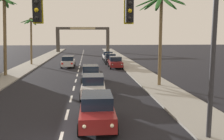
# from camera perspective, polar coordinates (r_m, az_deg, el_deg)

# --- Properties ---
(sidewalk_right) EXTENTS (3.20, 110.00, 0.14)m
(sidewalk_right) POSITION_cam_1_polar(r_m,az_deg,el_deg) (31.29, 6.50, -0.69)
(sidewalk_right) COLOR gray
(sidewalk_right) RESTS_ON ground
(sidewalk_left) EXTENTS (3.20, 110.00, 0.14)m
(sidewalk_left) POSITION_cam_1_polar(r_m,az_deg,el_deg) (31.94, -22.04, -1.06)
(sidewalk_left) COLOR gray
(sidewalk_left) RESTS_ON ground
(lane_markings) EXTENTS (4.28, 88.46, 0.01)m
(lane_markings) POSITION_cam_1_polar(r_m,az_deg,el_deg) (31.05, -7.13, -0.90)
(lane_markings) COLOR silver
(lane_markings) RESTS_ON ground
(traffic_signal_mast) EXTENTS (11.32, 0.41, 6.96)m
(traffic_signal_mast) POSITION_cam_1_polar(r_m,az_deg,el_deg) (10.62, 4.74, 9.69)
(traffic_signal_mast) COLOR #2D2D33
(traffic_signal_mast) RESTS_ON ground
(sedan_lead_at_stop_bar) EXTENTS (1.99, 4.47, 1.68)m
(sedan_lead_at_stop_bar) POSITION_cam_1_polar(r_m,az_deg,el_deg) (13.45, -3.46, -8.98)
(sedan_lead_at_stop_bar) COLOR maroon
(sedan_lead_at_stop_bar) RESTS_ON ground
(sedan_third_in_queue) EXTENTS (2.05, 4.49, 1.68)m
(sedan_third_in_queue) POSITION_cam_1_polar(r_m,az_deg,el_deg) (19.56, -4.31, -3.59)
(sedan_third_in_queue) COLOR silver
(sedan_third_in_queue) RESTS_ON ground
(sedan_fifth_in_queue) EXTENTS (1.96, 4.46, 1.68)m
(sedan_fifth_in_queue) POSITION_cam_1_polar(r_m,az_deg,el_deg) (25.77, -4.88, -0.78)
(sedan_fifth_in_queue) COLOR #4C515B
(sedan_fifth_in_queue) RESTS_ON ground
(sedan_oncoming_far) EXTENTS (1.95, 4.45, 1.68)m
(sedan_oncoming_far) POSITION_cam_1_polar(r_m,az_deg,el_deg) (37.71, -9.98, 1.92)
(sedan_oncoming_far) COLOR silver
(sedan_oncoming_far) RESTS_ON ground
(sedan_parked_nearest_kerb) EXTENTS (1.95, 4.45, 1.68)m
(sedan_parked_nearest_kerb) POSITION_cam_1_polar(r_m,az_deg,el_deg) (36.33, 0.78, 1.81)
(sedan_parked_nearest_kerb) COLOR maroon
(sedan_parked_nearest_kerb) RESTS_ON ground
(sedan_parked_mid_kerb) EXTENTS (2.00, 4.47, 1.68)m
(sedan_parked_mid_kerb) POSITION_cam_1_polar(r_m,az_deg,el_deg) (41.76, -0.36, 2.62)
(sedan_parked_mid_kerb) COLOR black
(sedan_parked_mid_kerb) RESTS_ON ground
(sedan_parked_far_kerb) EXTENTS (2.02, 4.48, 1.68)m
(sedan_parked_far_kerb) POSITION_cam_1_polar(r_m,az_deg,el_deg) (47.23, -0.95, 3.25)
(sedan_parked_far_kerb) COLOR silver
(sedan_parked_far_kerb) RESTS_ON ground
(palm_left_third) EXTENTS (3.06, 3.11, 9.06)m
(palm_left_third) POSITION_cam_1_polar(r_m,az_deg,el_deg) (31.18, -23.34, 10.01)
(palm_left_third) COLOR brown
(palm_left_third) RESTS_ON ground
(palm_left_farthest) EXTENTS (3.35, 3.22, 7.47)m
(palm_left_farthest) POSITION_cam_1_polar(r_m,az_deg,el_deg) (41.74, -18.03, 8.63)
(palm_left_farthest) COLOR brown
(palm_left_farthest) RESTS_ON ground
(palm_right_second) EXTENTS (4.77, 4.50, 8.48)m
(palm_right_second) POSITION_cam_1_polar(r_m,az_deg,el_deg) (23.47, 11.11, 12.20)
(palm_right_second) COLOR brown
(palm_right_second) RESTS_ON ground
(town_gateway_arch) EXTENTS (14.76, 0.90, 6.95)m
(town_gateway_arch) POSITION_cam_1_polar(r_m,az_deg,el_deg) (70.61, -6.65, 7.72)
(town_gateway_arch) COLOR #423D38
(town_gateway_arch) RESTS_ON ground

